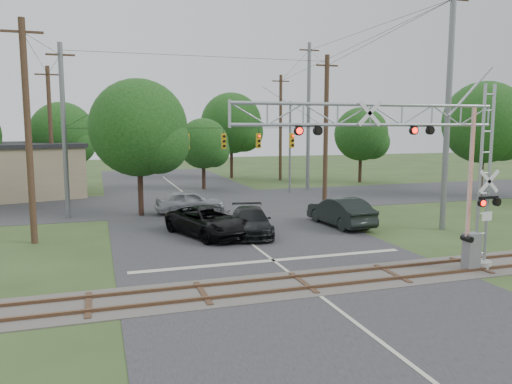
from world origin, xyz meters
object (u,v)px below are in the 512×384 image
object	(u,v)px
traffic_signal_span	(218,133)
streetlight	(288,142)
sedan_silver	(190,202)
crossing_gantry	(417,158)
pickup_black	(209,221)
car_dark	(251,222)

from	to	relation	value
traffic_signal_span	streetlight	distance (m)	10.91
sedan_silver	crossing_gantry	bearing A→B (deg)	-161.99
pickup_black	car_dark	size ratio (longest dim) A/B	1.14
crossing_gantry	sedan_silver	xyz separation A→B (m)	(-6.08, 17.44, -4.05)
car_dark	sedan_silver	distance (m)	8.21
crossing_gantry	sedan_silver	world-z (taller)	crossing_gantry
crossing_gantry	streetlight	size ratio (longest dim) A/B	1.41
pickup_black	streetlight	distance (m)	19.33
pickup_black	car_dark	bearing A→B (deg)	-30.24
sedan_silver	pickup_black	bearing A→B (deg)	176.36
car_dark	streetlight	xyz separation A→B (m)	(8.49, 15.95, 3.91)
traffic_signal_span	car_dark	world-z (taller)	traffic_signal_span
streetlight	pickup_black	bearing A→B (deg)	-124.88
crossing_gantry	car_dark	distance (m)	11.11
pickup_black	sedan_silver	bearing A→B (deg)	67.24
car_dark	sedan_silver	size ratio (longest dim) A/B	1.08
crossing_gantry	car_dark	bearing A→B (deg)	113.15
crossing_gantry	streetlight	xyz separation A→B (m)	(4.43, 25.44, -0.21)
car_dark	sedan_silver	world-z (taller)	sedan_silver
pickup_black	sedan_silver	distance (m)	7.55
traffic_signal_span	sedan_silver	bearing A→B (deg)	-157.76
pickup_black	streetlight	xyz separation A→B (m)	(10.83, 15.54, 3.84)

